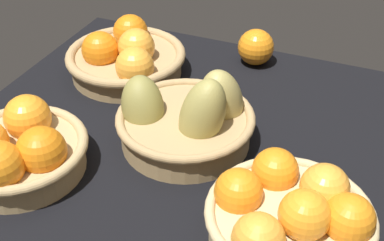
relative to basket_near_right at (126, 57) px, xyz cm
name	(u,v)px	position (x,y,z in cm)	size (l,w,h in cm)	color
market_tray	(195,141)	(-21.32, 13.96, -5.65)	(84.00, 72.00, 3.00)	black
basket_near_right	(126,57)	(0.00, 0.00, 0.00)	(25.07, 25.07, 10.81)	tan
basket_far_right	(17,150)	(1.21, 34.06, 0.29)	(22.50, 22.50, 10.66)	tan
basket_center_pears	(187,120)	(-20.76, 16.11, 0.44)	(25.63, 24.11, 15.48)	tan
basket_far_left	(289,216)	(-42.45, 31.54, 0.51)	(23.43, 23.43, 11.18)	tan
loose_orange_front_gap	(256,47)	(-23.70, -14.98, -0.22)	(7.86, 7.86, 7.86)	orange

